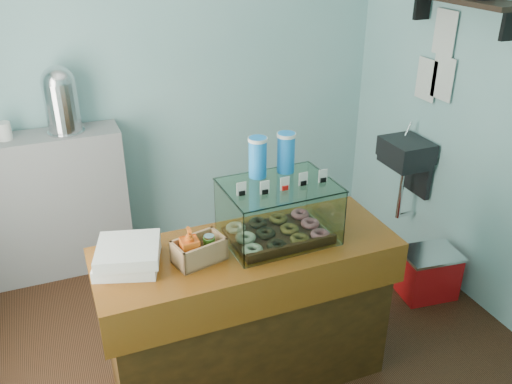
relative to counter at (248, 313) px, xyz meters
name	(u,v)px	position (x,y,z in m)	size (l,w,h in m)	color
ground	(234,346)	(0.00, 0.25, -0.46)	(3.50, 3.50, 0.00)	black
room_shell	(232,82)	(0.03, 0.26, 1.25)	(3.54, 3.04, 2.82)	#7EB6B7
counter	(248,313)	(0.00, 0.00, 0.00)	(1.60, 0.60, 0.90)	#42250C
back_shelf	(58,205)	(-0.90, 1.57, 0.09)	(1.00, 0.32, 1.10)	gray
display_case	(277,205)	(0.19, 0.06, 0.62)	(0.59, 0.44, 0.53)	#32190F
condiment_crate	(197,249)	(-0.28, -0.03, 0.52)	(0.28, 0.21, 0.20)	tan
pastry_boxes	(128,255)	(-0.61, 0.05, 0.50)	(0.38, 0.38, 0.12)	white
coffee_urn	(61,98)	(-0.75, 1.58, 0.89)	(0.25, 0.25, 0.47)	silver
red_cooler	(428,273)	(1.47, 0.26, -0.28)	(0.43, 0.34, 0.35)	red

